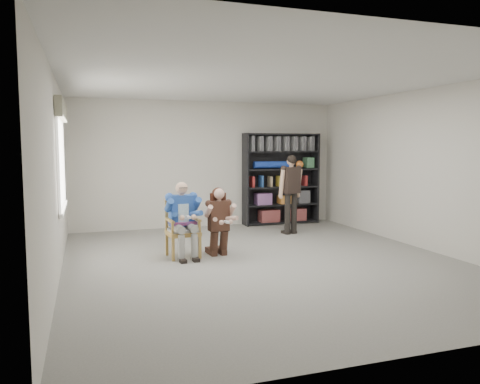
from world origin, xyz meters
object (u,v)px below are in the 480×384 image
object	(u,v)px
seated_man	(183,219)
armchair	(183,228)
standing_man	(291,195)
kneeling_woman	(219,222)
bookshelf	(281,179)

from	to	relation	value
seated_man	armchair	bearing A→B (deg)	0.00
armchair	standing_man	world-z (taller)	standing_man
kneeling_woman	bookshelf	bearing A→B (deg)	46.21
armchair	kneeling_woman	bearing A→B (deg)	-15.41
armchair	kneeling_woman	world-z (taller)	kneeling_woman
kneeling_woman	standing_man	xyz separation A→B (m)	(1.93, 1.42, 0.24)
bookshelf	standing_man	distance (m)	1.33
seated_man	bookshelf	size ratio (longest dim) A/B	0.59
seated_man	standing_man	world-z (taller)	standing_man
armchair	seated_man	size ratio (longest dim) A/B	0.77
kneeling_woman	bookshelf	distance (m)	3.55
kneeling_woman	armchair	bearing A→B (deg)	164.59
kneeling_woman	bookshelf	xyz separation A→B (m)	(2.26, 2.69, 0.48)
standing_man	seated_man	bearing A→B (deg)	-165.85
seated_man	kneeling_woman	distance (m)	0.59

